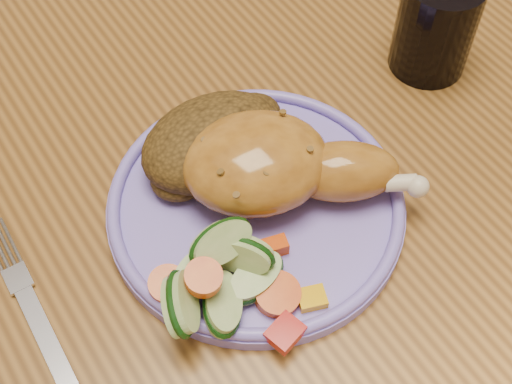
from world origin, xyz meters
The scene contains 8 objects.
dining_table centered at (0.00, 0.00, 0.67)m, with size 0.90×1.40×0.75m.
plate centered at (-0.06, -0.11, 0.76)m, with size 0.23×0.23×0.01m, color #7A68D6.
plate_rim centered at (-0.06, -0.11, 0.77)m, with size 0.23×0.23×0.01m, color #7A68D6.
chicken_leg centered at (-0.03, -0.10, 0.79)m, with size 0.17×0.16×0.06m.
rice_pilaf centered at (-0.06, -0.05, 0.78)m, with size 0.13×0.09×0.05m.
vegetable_pile centered at (-0.12, -0.16, 0.78)m, with size 0.12×0.11×0.06m.
fork centered at (-0.24, -0.10, 0.75)m, with size 0.02×0.16×0.00m.
drinking_glass centered at (0.16, -0.06, 0.80)m, with size 0.07×0.07×0.09m, color black.
Camera 1 is at (-0.22, -0.36, 1.22)m, focal length 50.00 mm.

